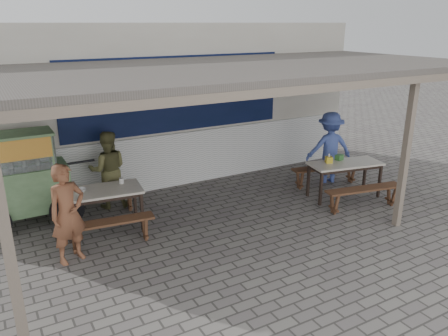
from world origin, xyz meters
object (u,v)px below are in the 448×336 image
object	(u,v)px
table_right	(345,166)
condiment_bowl	(80,190)
table_left	(102,194)
patron_wall_side	(108,170)
bench_right_wall	(326,171)
donation_box	(339,157)
vendor_cart	(22,177)
bench_left_wall	(99,198)
patron_street_side	(68,214)
bench_left_street	(110,227)
condiment_jar	(121,181)
tissue_box	(329,160)
patron_right_table	(329,147)
bench_right_street	(364,193)

from	to	relation	value
table_right	condiment_bowl	size ratio (longest dim) A/B	7.99
table_left	table_right	world-z (taller)	same
patron_wall_side	condiment_bowl	bearing A→B (deg)	64.52
bench_right_wall	condiment_bowl	bearing A→B (deg)	-172.60
donation_box	condiment_bowl	world-z (taller)	donation_box
table_left	condiment_bowl	world-z (taller)	condiment_bowl
vendor_cart	patron_wall_side	distance (m)	1.55
bench_left_wall	patron_street_side	distance (m)	1.74
bench_left_street	bench_left_wall	world-z (taller)	same
vendor_cart	patron_street_side	bearing A→B (deg)	-75.25
vendor_cart	condiment_jar	world-z (taller)	vendor_cart
bench_right_wall	tissue_box	size ratio (longest dim) A/B	12.57
tissue_box	condiment_jar	size ratio (longest dim) A/B	1.33
patron_street_side	patron_right_table	world-z (taller)	patron_right_table
patron_wall_side	table_right	bearing A→B (deg)	170.51
bench_right_street	bench_right_wall	xyz separation A→B (m)	(0.27, 1.38, 0.00)
table_left	condiment_jar	distance (m)	0.44
vendor_cart	patron_wall_side	bearing A→B (deg)	4.07
bench_left_street	table_right	distance (m)	4.89
vendor_cart	condiment_bowl	world-z (taller)	vendor_cart
bench_left_wall	patron_right_table	bearing A→B (deg)	-1.35
bench_right_street	vendor_cart	xyz separation A→B (m)	(-5.82, 2.47, 0.59)
condiment_jar	patron_street_side	bearing A→B (deg)	-139.11
bench_left_street	patron_wall_side	size ratio (longest dim) A/B	0.95
bench_left_street	vendor_cart	bearing A→B (deg)	132.30
condiment_jar	vendor_cart	bearing A→B (deg)	155.55
table_left	patron_wall_side	distance (m)	1.04
patron_wall_side	bench_left_wall	bearing A→B (deg)	58.92
table_left	condiment_bowl	bearing A→B (deg)	172.57
bench_right_street	patron_street_side	bearing A→B (deg)	-177.48
bench_left_street	condiment_jar	bearing A→B (deg)	66.33
table_right	patron_wall_side	xyz separation A→B (m)	(-4.42, 1.90, 0.10)
table_left	bench_left_street	distance (m)	0.75
table_left	patron_right_table	distance (m)	5.16
patron_wall_side	condiment_jar	world-z (taller)	patron_wall_side
patron_street_side	patron_right_table	xyz separation A→B (m)	(5.87, 0.77, 0.03)
donation_box	condiment_bowl	distance (m)	5.22
bench_right_street	vendor_cart	bearing A→B (deg)	167.98
vendor_cart	table_right	bearing A→B (deg)	-16.83
donation_box	condiment_bowl	bearing A→B (deg)	171.12
bench_right_street	vendor_cart	size ratio (longest dim) A/B	0.76
bench_left_street	condiment_bowl	size ratio (longest dim) A/B	7.30
tissue_box	patron_street_side	bearing A→B (deg)	-179.34
bench_left_wall	condiment_bowl	world-z (taller)	condiment_bowl
table_right	condiment_jar	bearing A→B (deg)	177.24
bench_left_wall	condiment_jar	xyz separation A→B (m)	(0.32, -0.52, 0.46)
bench_left_street	condiment_bowl	bearing A→B (deg)	116.05
bench_right_wall	donation_box	bearing A→B (deg)	-91.97
patron_right_table	tissue_box	distance (m)	0.97
patron_right_table	tissue_box	world-z (taller)	patron_right_table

